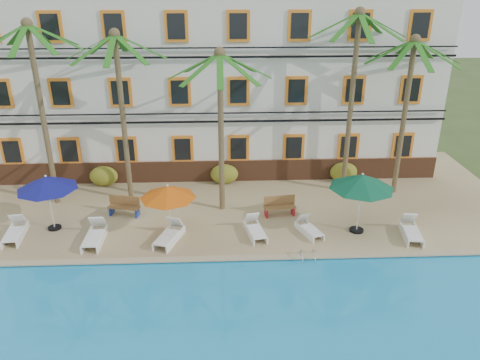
{
  "coord_description": "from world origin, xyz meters",
  "views": [
    {
      "loc": [
        0.56,
        -16.84,
        10.65
      ],
      "look_at": [
        1.42,
        3.0,
        2.0
      ],
      "focal_mm": 35.0,
      "sensor_mm": 36.0,
      "label": 1
    }
  ],
  "objects_px": {
    "palm_e": "(407,95)",
    "bench_right": "(279,206)",
    "palm_c": "(221,109)",
    "lounger_a": "(15,231)",
    "palm_b": "(121,95)",
    "bench_left": "(125,206)",
    "umbrella_green": "(362,182)",
    "pool_ladder": "(307,258)",
    "lounger_b": "(95,235)",
    "lounger_e": "(309,228)",
    "lounger_f": "(411,231)",
    "palm_d": "(353,80)",
    "umbrella_blue": "(47,183)",
    "lounger_c": "(169,235)",
    "umbrella_red": "(168,192)",
    "palm_a": "(39,91)",
    "lounger_d": "(255,229)"
  },
  "relations": [
    {
      "from": "palm_d",
      "to": "pool_ladder",
      "type": "distance_m",
      "value": 9.2
    },
    {
      "from": "lounger_a",
      "to": "lounger_b",
      "type": "height_order",
      "value": "lounger_b"
    },
    {
      "from": "lounger_c",
      "to": "bench_right",
      "type": "bearing_deg",
      "value": 23.78
    },
    {
      "from": "umbrella_red",
      "to": "bench_left",
      "type": "bearing_deg",
      "value": 139.26
    },
    {
      "from": "palm_c",
      "to": "pool_ladder",
      "type": "relative_size",
      "value": 10.32
    },
    {
      "from": "palm_a",
      "to": "pool_ladder",
      "type": "height_order",
      "value": "palm_a"
    },
    {
      "from": "palm_b",
      "to": "lounger_c",
      "type": "relative_size",
      "value": 4.08
    },
    {
      "from": "lounger_a",
      "to": "lounger_f",
      "type": "xyz_separation_m",
      "value": [
        17.15,
        -0.67,
        0.0
      ]
    },
    {
      "from": "palm_e",
      "to": "bench_right",
      "type": "relative_size",
      "value": 5.16
    },
    {
      "from": "palm_b",
      "to": "bench_right",
      "type": "distance_m",
      "value": 9.03
    },
    {
      "from": "palm_a",
      "to": "lounger_b",
      "type": "xyz_separation_m",
      "value": [
        2.82,
        -3.95,
        -5.31
      ]
    },
    {
      "from": "lounger_e",
      "to": "pool_ladder",
      "type": "height_order",
      "value": "lounger_e"
    },
    {
      "from": "umbrella_blue",
      "to": "lounger_c",
      "type": "height_order",
      "value": "umbrella_blue"
    },
    {
      "from": "palm_d",
      "to": "lounger_a",
      "type": "height_order",
      "value": "palm_d"
    },
    {
      "from": "bench_left",
      "to": "palm_b",
      "type": "bearing_deg",
      "value": 90.4
    },
    {
      "from": "lounger_b",
      "to": "lounger_c",
      "type": "relative_size",
      "value": 0.98
    },
    {
      "from": "umbrella_green",
      "to": "lounger_e",
      "type": "xyz_separation_m",
      "value": [
        -2.17,
        -0.11,
        -2.14
      ]
    },
    {
      "from": "pool_ladder",
      "to": "umbrella_red",
      "type": "bearing_deg",
      "value": 159.43
    },
    {
      "from": "palm_c",
      "to": "lounger_a",
      "type": "height_order",
      "value": "palm_c"
    },
    {
      "from": "lounger_a",
      "to": "bench_right",
      "type": "distance_m",
      "value": 11.8
    },
    {
      "from": "palm_d",
      "to": "bench_left",
      "type": "distance_m",
      "value": 12.48
    },
    {
      "from": "palm_c",
      "to": "umbrella_red",
      "type": "distance_m",
      "value": 4.44
    },
    {
      "from": "umbrella_blue",
      "to": "lounger_f",
      "type": "bearing_deg",
      "value": -5.06
    },
    {
      "from": "lounger_a",
      "to": "lounger_f",
      "type": "bearing_deg",
      "value": -2.25
    },
    {
      "from": "bench_right",
      "to": "lounger_b",
      "type": "bearing_deg",
      "value": -165.43
    },
    {
      "from": "umbrella_green",
      "to": "bench_left",
      "type": "bearing_deg",
      "value": 169.16
    },
    {
      "from": "lounger_e",
      "to": "bench_left",
      "type": "xyz_separation_m",
      "value": [
        -8.4,
        2.13,
        0.22
      ]
    },
    {
      "from": "lounger_b",
      "to": "lounger_e",
      "type": "bearing_deg",
      "value": 1.87
    },
    {
      "from": "palm_c",
      "to": "umbrella_blue",
      "type": "xyz_separation_m",
      "value": [
        -7.56,
        -1.68,
        -2.73
      ]
    },
    {
      "from": "palm_b",
      "to": "umbrella_red",
      "type": "xyz_separation_m",
      "value": [
        2.34,
        -3.71,
        -3.29
      ]
    },
    {
      "from": "bench_left",
      "to": "bench_right",
      "type": "distance_m",
      "value": 7.32
    },
    {
      "from": "palm_a",
      "to": "umbrella_red",
      "type": "bearing_deg",
      "value": -30.45
    },
    {
      "from": "umbrella_blue",
      "to": "umbrella_green",
      "type": "relative_size",
      "value": 0.94
    },
    {
      "from": "palm_c",
      "to": "lounger_a",
      "type": "bearing_deg",
      "value": -165.06
    },
    {
      "from": "lounger_e",
      "to": "palm_c",
      "type": "bearing_deg",
      "value": 145.66
    },
    {
      "from": "umbrella_green",
      "to": "pool_ladder",
      "type": "bearing_deg",
      "value": -140.55
    },
    {
      "from": "lounger_e",
      "to": "bench_left",
      "type": "height_order",
      "value": "bench_left"
    },
    {
      "from": "palm_b",
      "to": "lounger_b",
      "type": "distance_m",
      "value": 6.57
    },
    {
      "from": "palm_b",
      "to": "palm_e",
      "type": "relative_size",
      "value": 1.04
    },
    {
      "from": "umbrella_green",
      "to": "bench_right",
      "type": "relative_size",
      "value": 1.81
    },
    {
      "from": "lounger_b",
      "to": "palm_c",
      "type": "bearing_deg",
      "value": 27.93
    },
    {
      "from": "palm_d",
      "to": "palm_e",
      "type": "height_order",
      "value": "palm_d"
    },
    {
      "from": "lounger_a",
      "to": "lounger_c",
      "type": "bearing_deg",
      "value": -4.83
    },
    {
      "from": "palm_a",
      "to": "lounger_f",
      "type": "xyz_separation_m",
      "value": [
        16.44,
        -4.13,
        -5.32
      ]
    },
    {
      "from": "lounger_b",
      "to": "lounger_d",
      "type": "xyz_separation_m",
      "value": [
        6.87,
        0.28,
        -0.03
      ]
    },
    {
      "from": "umbrella_green",
      "to": "lounger_f",
      "type": "xyz_separation_m",
      "value": [
        2.21,
        -0.59,
        -2.1
      ]
    },
    {
      "from": "palm_b",
      "to": "lounger_f",
      "type": "xyz_separation_m",
      "value": [
        12.79,
        -4.32,
        -5.06
      ]
    },
    {
      "from": "palm_b",
      "to": "umbrella_blue",
      "type": "distance_m",
      "value": 5.18
    },
    {
      "from": "palm_c",
      "to": "bench_left",
      "type": "relative_size",
      "value": 4.9
    },
    {
      "from": "palm_e",
      "to": "pool_ladder",
      "type": "relative_size",
      "value": 10.75
    }
  ]
}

